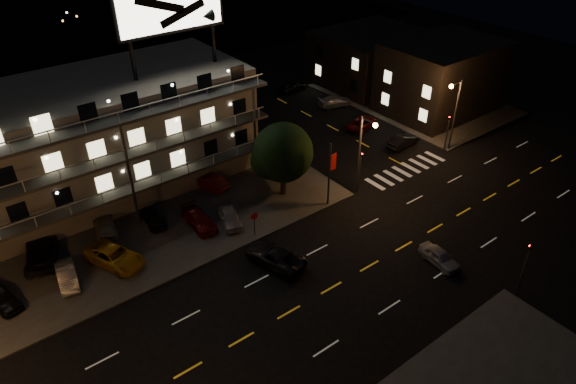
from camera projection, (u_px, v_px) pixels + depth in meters
ground at (351, 277)px, 39.31m from camera, size 140.00×140.00×0.00m
curb_nw at (80, 219)px, 45.38m from camera, size 44.00×24.00×0.15m
curb_ne at (412, 99)px, 67.76m from camera, size 16.00×24.00×0.15m
motel at (96, 137)px, 47.11m from camera, size 28.00×13.80×18.10m
side_bldg_front at (442, 77)px, 62.81m from camera, size 14.06×10.00×8.50m
side_bldg_back at (371, 57)px, 71.16m from camera, size 14.06×12.00×7.00m
streetlight_nc at (363, 148)px, 46.15m from camera, size 0.44×1.92×8.00m
streetlight_ne at (454, 109)px, 53.33m from camera, size 1.92×0.44×8.00m
signal_nw at (360, 167)px, 48.09m from camera, size 0.20×0.27×4.60m
signal_sw at (526, 262)px, 36.85m from camera, size 0.20×0.27×4.60m
signal_ne at (448, 129)px, 54.71m from camera, size 0.27×0.20×4.60m
banner_north at (330, 173)px, 45.56m from camera, size 0.83×0.16×6.40m
stop_sign at (254, 220)px, 42.51m from camera, size 0.91×0.11×2.61m
tree at (282, 154)px, 46.31m from camera, size 5.72×5.51×7.21m
lot_car_0 at (2, 298)px, 36.32m from camera, size 2.40×4.03×1.29m
lot_car_1 at (67, 276)px, 38.29m from camera, size 1.91×3.90×1.23m
lot_car_2 at (115, 256)px, 39.99m from camera, size 4.06×5.58×1.41m
lot_car_3 at (199, 220)px, 44.14m from camera, size 1.85×4.35×1.25m
lot_car_4 at (229, 217)px, 44.48m from camera, size 2.61×4.12×1.31m
lot_car_6 at (41, 253)px, 40.31m from camera, size 3.74×5.55×1.41m
lot_car_7 at (105, 226)px, 43.41m from camera, size 2.58×4.47×1.22m
lot_car_8 at (153, 217)px, 44.46m from camera, size 1.80×3.85×1.28m
lot_car_9 at (208, 181)px, 49.22m from camera, size 2.64×4.38×1.36m
side_car_0 at (403, 141)px, 56.45m from camera, size 4.21×1.68×1.36m
side_car_1 at (362, 123)px, 60.34m from camera, size 4.93×3.14×1.27m
side_car_2 at (335, 101)px, 65.63m from camera, size 4.70×2.85×1.27m
side_car_3 at (293, 86)px, 69.70m from camera, size 4.24×1.83×1.43m
road_car_east at (440, 257)px, 40.31m from camera, size 1.82×3.74×1.23m
road_car_west at (275, 256)px, 40.21m from camera, size 3.57×5.54×1.42m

